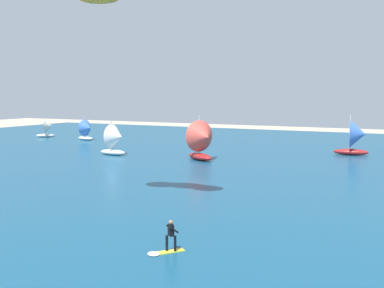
{
  "coord_description": "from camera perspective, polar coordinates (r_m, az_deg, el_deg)",
  "views": [
    {
      "loc": [
        10.74,
        -2.9,
        8.14
      ],
      "look_at": [
        -0.09,
        18.54,
        5.48
      ],
      "focal_mm": 42.09,
      "sensor_mm": 36.0,
      "label": 1
    }
  ],
  "objects": [
    {
      "name": "kitesurfer",
      "position": [
        23.49,
        -3.13,
        -12.16
      ],
      "size": [
        1.65,
        1.89,
        1.67
      ],
      "color": "yellow",
      "rests_on": "ocean"
    },
    {
      "name": "sailboat_far_right",
      "position": [
        60.33,
        -9.62,
        0.59
      ],
      "size": [
        3.92,
        3.3,
        4.62
      ],
      "color": "white",
      "rests_on": "ocean"
    },
    {
      "name": "sailboat_far_left",
      "position": [
        54.5,
        1.4,
        0.49
      ],
      "size": [
        4.95,
        4.5,
        5.5
      ],
      "color": "maroon",
      "rests_on": "ocean"
    },
    {
      "name": "sailboat_center_horizon",
      "position": [
        81.26,
        -13.15,
        1.78
      ],
      "size": [
        3.53,
        3.03,
        4.05
      ],
      "color": "white",
      "rests_on": "ocean"
    },
    {
      "name": "sailboat_mid_right",
      "position": [
        63.23,
        20.12,
        0.83
      ],
      "size": [
        4.61,
        3.94,
        5.3
      ],
      "color": "maroon",
      "rests_on": "ocean"
    },
    {
      "name": "sailboat_heeled_over",
      "position": [
        89.21,
        -17.82,
        1.99
      ],
      "size": [
        3.5,
        3.36,
        3.91
      ],
      "color": "silver",
      "rests_on": "ocean"
    },
    {
      "name": "ocean",
      "position": [
        56.18,
        15.5,
        -2.2
      ],
      "size": [
        160.0,
        90.0,
        0.1
      ],
      "primitive_type": "cube",
      "color": "navy",
      "rests_on": "ground"
    }
  ]
}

